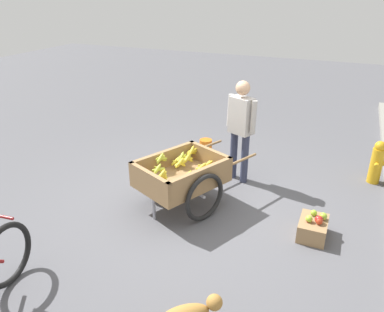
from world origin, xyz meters
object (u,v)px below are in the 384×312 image
at_px(apple_crate, 313,227).
at_px(vendor_person, 241,123).
at_px(fire_hydrant, 377,162).
at_px(fruit_cart, 182,177).
at_px(plastic_bucket, 206,146).

bearing_deg(apple_crate, vendor_person, -130.33).
bearing_deg(fire_hydrant, apple_crate, -21.00).
relative_size(fruit_cart, fire_hydrant, 2.71).
distance_m(fire_hydrant, plastic_bucket, 2.77).
relative_size(fire_hydrant, apple_crate, 1.52).
bearing_deg(fire_hydrant, vendor_person, -69.53).
bearing_deg(vendor_person, fire_hydrant, 110.47).
bearing_deg(fire_hydrant, fruit_cart, -53.81).
bearing_deg(apple_crate, fire_hydrant, 159.00).
xyz_separation_m(vendor_person, fire_hydrant, (-0.72, 1.93, -0.58)).
relative_size(fruit_cart, apple_crate, 4.13).
relative_size(vendor_person, plastic_bucket, 6.37).
distance_m(vendor_person, plastic_bucket, 1.38).
bearing_deg(fruit_cart, vendor_person, 155.38).
bearing_deg(apple_crate, plastic_bucket, -131.22).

